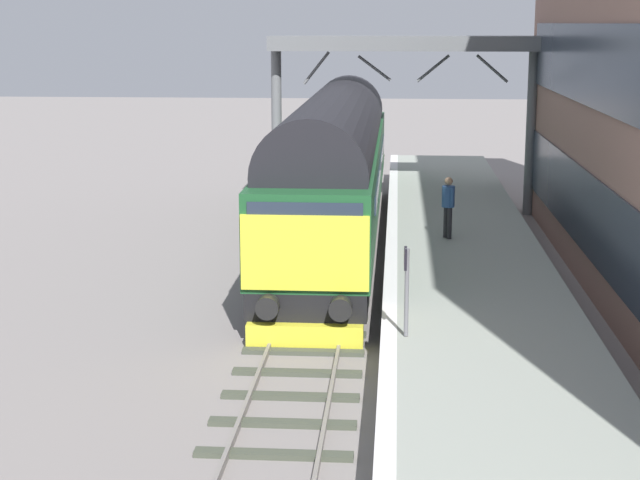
% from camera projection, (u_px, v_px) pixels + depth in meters
% --- Properties ---
extents(ground_plane, '(140.00, 140.00, 0.00)m').
position_uv_depth(ground_plane, '(313.00, 319.00, 23.47)').
color(ground_plane, gray).
rests_on(ground_plane, ground).
extents(track_main, '(2.50, 60.00, 0.15)m').
position_uv_depth(track_main, '(313.00, 317.00, 23.46)').
color(track_main, gray).
rests_on(track_main, ground).
extents(station_platform, '(4.00, 44.00, 1.01)m').
position_uv_depth(station_platform, '(472.00, 301.00, 23.11)').
color(station_platform, '#959C91').
rests_on(station_platform, ground).
extents(diesel_locomotive, '(2.74, 20.24, 4.68)m').
position_uv_depth(diesel_locomotive, '(334.00, 165.00, 30.56)').
color(diesel_locomotive, black).
rests_on(diesel_locomotive, ground).
extents(platform_number_sign, '(0.10, 0.44, 1.64)m').
position_uv_depth(platform_number_sign, '(406.00, 277.00, 18.59)').
color(platform_number_sign, slate).
rests_on(platform_number_sign, station_platform).
extents(waiting_passenger, '(0.46, 0.47, 1.64)m').
position_uv_depth(waiting_passenger, '(448.00, 202.00, 27.19)').
color(waiting_passenger, '#2C2A2F').
rests_on(waiting_passenger, station_platform).
extents(overhead_footbridge, '(9.30, 2.00, 6.19)m').
position_uv_depth(overhead_footbridge, '(404.00, 56.00, 35.46)').
color(overhead_footbridge, slate).
rests_on(overhead_footbridge, ground).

